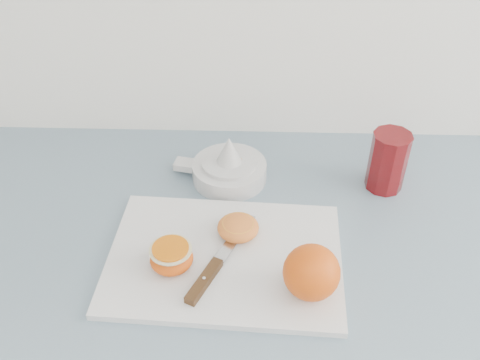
# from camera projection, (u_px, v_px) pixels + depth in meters

# --- Properties ---
(cutting_board) EXTENTS (0.40, 0.29, 0.01)m
(cutting_board) POSITION_uv_depth(u_px,v_px,m) (225.00, 258.00, 0.89)
(cutting_board) COLOR silver
(cutting_board) RESTS_ON counter
(whole_orange) EXTENTS (0.09, 0.09, 0.09)m
(whole_orange) POSITION_uv_depth(u_px,v_px,m) (311.00, 272.00, 0.80)
(whole_orange) COLOR #D25D00
(whole_orange) RESTS_ON cutting_board
(half_orange) EXTENTS (0.07, 0.07, 0.04)m
(half_orange) POSITION_uv_depth(u_px,v_px,m) (171.00, 257.00, 0.85)
(half_orange) COLOR #D25D00
(half_orange) RESTS_ON cutting_board
(squeezed_shell) EXTENTS (0.07, 0.07, 0.03)m
(squeezed_shell) POSITION_uv_depth(u_px,v_px,m) (238.00, 227.00, 0.91)
(squeezed_shell) COLOR orange
(squeezed_shell) RESTS_ON cutting_board
(paring_knife) EXTENTS (0.11, 0.20, 0.01)m
(paring_knife) POSITION_uv_depth(u_px,v_px,m) (210.00, 273.00, 0.85)
(paring_knife) COLOR #442E14
(paring_knife) RESTS_ON cutting_board
(citrus_juicer) EXTENTS (0.19, 0.15, 0.10)m
(citrus_juicer) POSITION_uv_depth(u_px,v_px,m) (229.00, 168.00, 1.04)
(citrus_juicer) COLOR silver
(citrus_juicer) RESTS_ON counter
(red_tumbler) EXTENTS (0.07, 0.07, 0.12)m
(red_tumbler) POSITION_uv_depth(u_px,v_px,m) (387.00, 163.00, 1.01)
(red_tumbler) COLOR maroon
(red_tumbler) RESTS_ON counter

